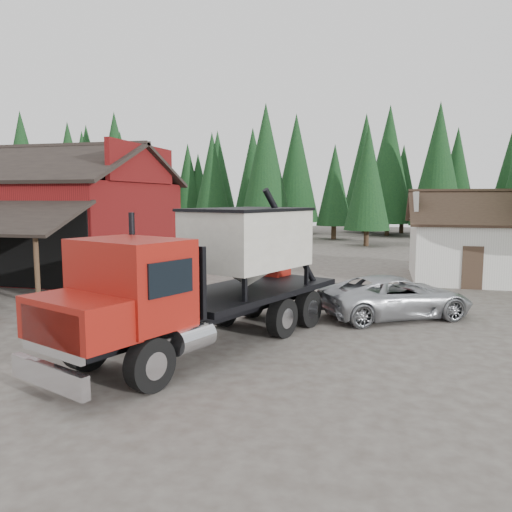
# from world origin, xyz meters

# --- Properties ---
(ground) EXTENTS (120.00, 120.00, 0.00)m
(ground) POSITION_xyz_m (0.00, 0.00, 0.00)
(ground) COLOR #463E37
(ground) RESTS_ON ground
(red_barn) EXTENTS (12.80, 13.63, 7.18)m
(red_barn) POSITION_xyz_m (-11.00, 9.90, 2.69)
(red_barn) COLOR maroon
(red_barn) RESTS_ON ground
(farmhouse) EXTENTS (8.60, 6.42, 4.65)m
(farmhouse) POSITION_xyz_m (13.00, 13.00, 1.67)
(farmhouse) COLOR silver
(farmhouse) RESTS_ON ground
(conifer_backdrop) EXTENTS (76.00, 16.00, 16.00)m
(conifer_backdrop) POSITION_xyz_m (0.00, 42.00, 0.00)
(conifer_backdrop) COLOR black
(conifer_backdrop) RESTS_ON ground
(near_pine_a) EXTENTS (4.40, 4.40, 11.40)m
(near_pine_a) POSITION_xyz_m (-22.00, 28.00, 6.39)
(near_pine_a) COLOR #382619
(near_pine_a) RESTS_ON ground
(near_pine_b) EXTENTS (3.96, 3.96, 10.40)m
(near_pine_b) POSITION_xyz_m (6.00, 30.00, 5.89)
(near_pine_b) COLOR #382619
(near_pine_b) RESTS_ON ground
(near_pine_d) EXTENTS (5.28, 5.28, 13.40)m
(near_pine_d) POSITION_xyz_m (-4.00, 34.00, 7.39)
(near_pine_d) COLOR #382619
(near_pine_d) RESTS_ON ground
(feed_truck) EXTENTS (6.15, 10.27, 4.51)m
(feed_truck) POSITION_xyz_m (2.84, -1.36, 2.11)
(feed_truck) COLOR black
(feed_truck) RESTS_ON ground
(silver_car) EXTENTS (5.86, 4.76, 1.48)m
(silver_car) POSITION_xyz_m (8.00, 3.50, 0.74)
(silver_car) COLOR #ABADB3
(silver_car) RESTS_ON ground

